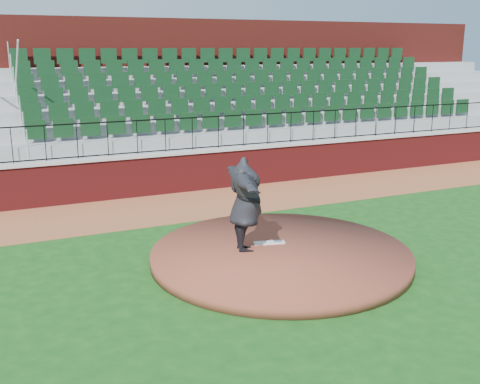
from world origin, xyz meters
name	(u,v)px	position (x,y,z in m)	size (l,w,h in m)	color
ground	(270,270)	(0.00, 0.00, 0.00)	(90.00, 90.00, 0.00)	#134413
warning_track	(184,205)	(0.00, 5.40, 0.01)	(34.00, 3.20, 0.01)	brown
field_wall	(167,174)	(0.00, 7.00, 0.60)	(34.00, 0.35, 1.20)	maroon
wall_cap	(166,153)	(0.00, 7.00, 1.25)	(34.00, 0.45, 0.10)	#B7B7B7
wall_railing	(165,136)	(0.00, 7.00, 1.80)	(34.00, 0.05, 1.00)	black
seating_stands	(141,110)	(0.00, 9.72, 2.30)	(34.00, 5.10, 4.60)	gray
concourse_wall	(122,92)	(0.00, 12.52, 2.75)	(34.00, 0.50, 5.50)	maroon
pitchers_mound	(281,255)	(0.44, 0.37, 0.12)	(5.49, 5.49, 0.25)	brown
pitching_rubber	(269,243)	(0.40, 0.82, 0.27)	(0.67, 0.17, 0.04)	silver
pitcher	(245,204)	(-0.25, 0.67, 1.25)	(2.47, 0.67, 2.01)	black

